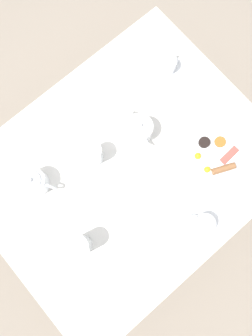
% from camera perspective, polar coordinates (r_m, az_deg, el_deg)
% --- Properties ---
extents(ground_plane, '(8.00, 8.00, 0.00)m').
position_cam_1_polar(ground_plane, '(2.11, 0.00, -3.81)').
color(ground_plane, gray).
extents(table, '(0.99, 1.23, 0.73)m').
position_cam_1_polar(table, '(1.45, 0.00, -0.61)').
color(table, silver).
rests_on(table, ground_plane).
extents(breakfast_plate, '(0.26, 0.26, 0.04)m').
position_cam_1_polar(breakfast_plate, '(1.44, 14.89, 1.90)').
color(breakfast_plate, white).
rests_on(breakfast_plate, table).
extents(teapot_near, '(0.17, 0.12, 0.12)m').
position_cam_1_polar(teapot_near, '(1.38, -15.67, -2.39)').
color(teapot_near, white).
rests_on(teapot_near, table).
extents(teapot_far, '(0.19, 0.11, 0.12)m').
position_cam_1_polar(teapot_far, '(1.38, 2.32, 6.78)').
color(teapot_far, white).
rests_on(teapot_far, table).
extents(teacup_with_saucer_left, '(0.15, 0.15, 0.07)m').
position_cam_1_polar(teacup_with_saucer_left, '(1.52, 7.12, 17.35)').
color(teacup_with_saucer_left, white).
rests_on(teacup_with_saucer_left, table).
extents(teacup_with_saucer_right, '(0.15, 0.15, 0.07)m').
position_cam_1_polar(teacup_with_saucer_right, '(1.37, 13.33, -9.44)').
color(teacup_with_saucer_right, white).
rests_on(teacup_with_saucer_right, table).
extents(water_glass_tall, '(0.08, 0.08, 0.14)m').
position_cam_1_polar(water_glass_tall, '(1.30, -7.93, -13.27)').
color(water_glass_tall, white).
rests_on(water_glass_tall, table).
extents(water_glass_short, '(0.08, 0.08, 0.12)m').
position_cam_1_polar(water_glass_short, '(1.35, -5.74, 2.48)').
color(water_glass_short, white).
rests_on(water_glass_short, table).
extents(napkin_folded, '(0.18, 0.19, 0.01)m').
position_cam_1_polar(napkin_folded, '(1.37, 5.73, -14.78)').
color(napkin_folded, white).
rests_on(napkin_folded, table).
extents(fork_by_plate, '(0.03, 0.18, 0.00)m').
position_cam_1_polar(fork_by_plate, '(1.37, -2.91, -3.96)').
color(fork_by_plate, silver).
rests_on(fork_by_plate, table).
extents(knife_by_plate, '(0.15, 0.15, 0.00)m').
position_cam_1_polar(knife_by_plate, '(1.39, -3.26, -22.57)').
color(knife_by_plate, silver).
rests_on(knife_by_plate, table).
extents(spoon_for_tea, '(0.09, 0.14, 0.00)m').
position_cam_1_polar(spoon_for_tea, '(1.45, -7.16, 7.92)').
color(spoon_for_tea, silver).
rests_on(spoon_for_tea, table).
extents(fork_spare, '(0.09, 0.15, 0.00)m').
position_cam_1_polar(fork_spare, '(1.50, -3.17, 13.85)').
color(fork_spare, silver).
rests_on(fork_spare, table).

